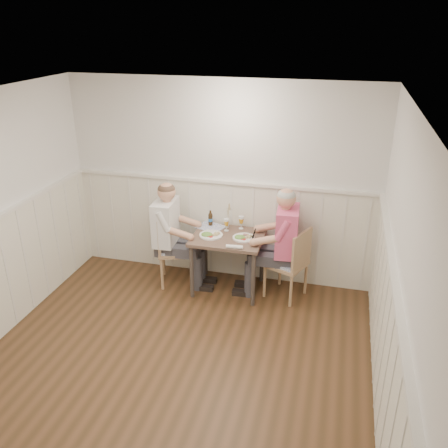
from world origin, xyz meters
name	(u,v)px	position (x,y,z in m)	size (l,w,h in m)	color
ground_plane	(163,382)	(0.00, 0.00, 0.00)	(4.50, 4.50, 0.00)	#412C18
room_shell	(153,241)	(0.00, 0.00, 1.52)	(4.04, 4.54, 2.60)	silver
wainscot	(183,285)	(0.00, 0.69, 0.69)	(4.00, 4.49, 1.34)	white
dining_table	(228,244)	(0.19, 1.84, 0.65)	(0.87, 0.70, 0.75)	brown
chair_right	(291,261)	(0.98, 1.85, 0.50)	(0.57, 0.57, 0.93)	#A1855F
chair_left	(172,246)	(-0.55, 1.84, 0.52)	(0.57, 0.57, 0.97)	#A1855F
man_in_pink	(282,252)	(0.87, 1.87, 0.61)	(0.69, 0.48, 1.45)	#3F3F47
diner_cream	(170,242)	(-0.56, 1.81, 0.59)	(0.67, 0.47, 1.42)	#3F3F47
plate_man	(243,237)	(0.39, 1.82, 0.77)	(0.27, 0.27, 0.07)	white
plate_diner	(210,234)	(-0.03, 1.79, 0.77)	(0.29, 0.29, 0.07)	white
beer_glass_a	(241,220)	(0.30, 2.10, 0.86)	(0.07, 0.07, 0.17)	silver
beer_glass_b	(226,223)	(0.13, 1.99, 0.86)	(0.07, 0.07, 0.16)	silver
beer_bottle	(210,219)	(-0.11, 2.11, 0.84)	(0.06, 0.06, 0.21)	black
rolled_napkin	(234,247)	(0.35, 1.53, 0.77)	(0.20, 0.06, 0.04)	white
grass_vase	(227,216)	(0.12, 2.09, 0.91)	(0.04, 0.04, 0.36)	silver
gingham_mat	(211,227)	(-0.09, 2.05, 0.75)	(0.41, 0.37, 0.01)	#5D71A9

